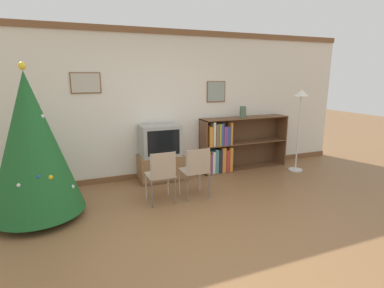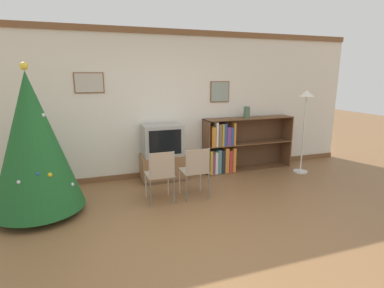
% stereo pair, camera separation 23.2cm
% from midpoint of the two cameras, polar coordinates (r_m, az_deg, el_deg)
% --- Properties ---
extents(ground_plane, '(24.00, 24.00, 0.00)m').
position_cam_midpoint_polar(ground_plane, '(3.71, 2.42, -17.82)').
color(ground_plane, brown).
extents(wall_back, '(8.29, 0.11, 2.70)m').
position_cam_midpoint_polar(wall_back, '(5.61, -8.28, 7.27)').
color(wall_back, silver).
rests_on(wall_back, ground_plane).
extents(christmas_tree, '(1.18, 1.18, 2.06)m').
position_cam_midpoint_polar(christmas_tree, '(4.44, -29.54, -0.07)').
color(christmas_tree, maroon).
rests_on(christmas_tree, ground_plane).
extents(tv_console, '(0.80, 0.47, 0.48)m').
position_cam_midpoint_polar(tv_console, '(5.55, -7.15, -4.51)').
color(tv_console, brown).
rests_on(tv_console, ground_plane).
extents(television, '(0.70, 0.46, 0.56)m').
position_cam_midpoint_polar(television, '(5.41, -7.30, 0.71)').
color(television, '#9E9E99').
rests_on(television, tv_console).
extents(folding_chair_left, '(0.40, 0.40, 0.82)m').
position_cam_midpoint_polar(folding_chair_left, '(4.48, -7.29, -5.68)').
color(folding_chair_left, tan).
rests_on(folding_chair_left, ground_plane).
extents(folding_chair_right, '(0.40, 0.40, 0.82)m').
position_cam_midpoint_polar(folding_chair_right, '(4.64, -0.65, -4.90)').
color(folding_chair_right, tan).
rests_on(folding_chair_right, ground_plane).
extents(bookshelf, '(1.86, 0.36, 1.07)m').
position_cam_midpoint_polar(bookshelf, '(6.04, 5.83, -0.45)').
color(bookshelf, brown).
rests_on(bookshelf, ground_plane).
extents(vase, '(0.12, 0.12, 0.23)m').
position_cam_midpoint_polar(vase, '(6.01, 8.58, 6.06)').
color(vase, '#47664C').
rests_on(vase, bookshelf).
extents(standing_lamp, '(0.28, 0.28, 1.62)m').
position_cam_midpoint_polar(standing_lamp, '(6.19, 18.91, 6.26)').
color(standing_lamp, silver).
rests_on(standing_lamp, ground_plane).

